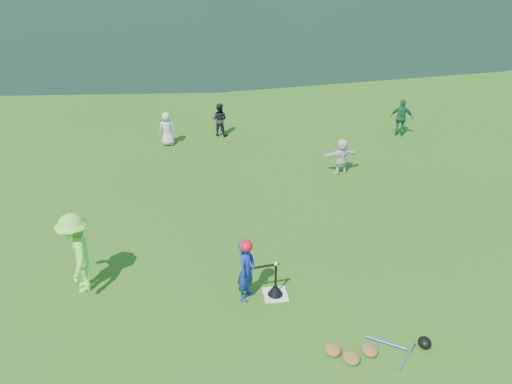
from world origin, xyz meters
TOP-DOWN VIEW (x-y plane):
  - ground at (0.00, 0.00)m, footprint 120.00×120.00m
  - home_plate at (0.00, 0.00)m, footprint 0.45×0.45m
  - baseball at (0.00, 0.00)m, footprint 0.08×0.08m
  - batter_child at (-0.55, 0.02)m, footprint 0.50×0.55m
  - adult_coach at (-3.65, 0.75)m, footprint 0.74×1.13m
  - fielder_a at (-2.06, 7.71)m, footprint 0.57×0.41m
  - fielder_b at (-0.36, 8.27)m, footprint 0.66×0.60m
  - fielder_c at (5.56, 7.37)m, footprint 0.79×0.57m
  - fielder_d at (2.77, 4.91)m, footprint 0.99×0.39m
  - batting_tee at (0.00, 0.00)m, footprint 0.30×0.30m
  - batter_gear at (-0.52, 0.02)m, footprint 0.73×0.26m
  - equipment_pile at (1.28, -1.67)m, footprint 1.80×0.84m
  - outfield_fence at (0.00, 28.00)m, footprint 70.07×0.08m

SIDE VIEW (x-z plane):
  - ground at x=0.00m, z-range 0.00..0.00m
  - home_plate at x=0.00m, z-range 0.00..0.02m
  - equipment_pile at x=1.28m, z-range -0.03..0.16m
  - batting_tee at x=0.00m, z-range -0.21..0.47m
  - fielder_d at x=2.77m, z-range 0.00..1.04m
  - fielder_a at x=-2.06m, z-range 0.00..1.08m
  - fielder_b at x=-0.36m, z-range 0.00..1.11m
  - fielder_c at x=5.56m, z-range 0.00..1.25m
  - batter_child at x=-0.55m, z-range 0.00..1.26m
  - outfield_fence at x=0.00m, z-range 0.03..1.36m
  - baseball at x=0.00m, z-range 0.70..0.78m
  - adult_coach at x=-3.65m, z-range 0.00..1.64m
  - batter_gear at x=-0.52m, z-range 0.83..1.45m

